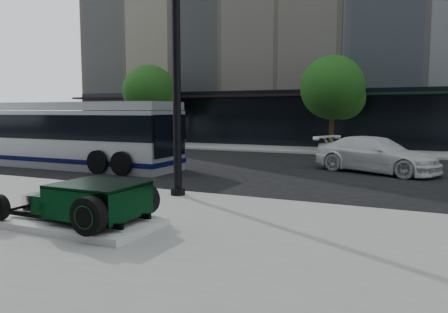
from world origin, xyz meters
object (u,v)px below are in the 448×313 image
at_px(lamppost, 177,70).
at_px(white_sedan, 376,155).
at_px(transit_bus, 59,134).
at_px(hot_rod, 91,200).

relative_size(lamppost, white_sedan, 1.51).
bearing_deg(transit_bus, lamppost, -25.87).
bearing_deg(white_sedan, hot_rod, -178.84).
bearing_deg(hot_rod, lamppost, 92.99).
bearing_deg(lamppost, transit_bus, 154.13).
bearing_deg(lamppost, hot_rod, -87.01).
xyz_separation_m(hot_rod, transit_bus, (-9.16, 8.19, 0.79)).
bearing_deg(hot_rod, transit_bus, 138.19).
relative_size(transit_bus, white_sedan, 2.37).
height_order(lamppost, transit_bus, lamppost).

